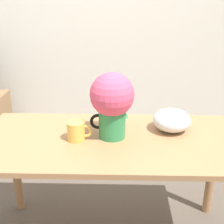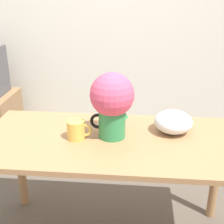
{
  "view_description": "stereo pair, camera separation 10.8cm",
  "coord_description": "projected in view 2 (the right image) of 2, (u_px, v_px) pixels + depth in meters",
  "views": [
    {
      "loc": [
        0.28,
        -1.45,
        1.56
      ],
      "look_at": [
        0.23,
        0.15,
        0.89
      ],
      "focal_mm": 50.0,
      "sensor_mm": 36.0,
      "label": 1
    },
    {
      "loc": [
        0.38,
        -1.45,
        1.56
      ],
      "look_at": [
        0.23,
        0.15,
        0.89
      ],
      "focal_mm": 50.0,
      "sensor_mm": 36.0,
      "label": 2
    }
  ],
  "objects": [
    {
      "name": "table",
      "position": [
        111.0,
        155.0,
        1.81
      ],
      "size": [
        1.5,
        0.71,
        0.74
      ],
      "color": "#A3754C",
      "rests_on": "ground_plane"
    },
    {
      "name": "flower_vase",
      "position": [
        112.0,
        101.0,
        1.71
      ],
      "size": [
        0.25,
        0.25,
        0.38
      ],
      "color": "#2D844C",
      "rests_on": "table"
    },
    {
      "name": "wall_back",
      "position": [
        104.0,
        10.0,
        3.13
      ],
      "size": [
        8.0,
        0.05,
        2.6
      ],
      "color": "silver",
      "rests_on": "ground_plane"
    },
    {
      "name": "white_bowl",
      "position": [
        173.0,
        122.0,
        1.82
      ],
      "size": [
        0.22,
        0.22,
        0.13
      ],
      "color": "silver",
      "rests_on": "table"
    },
    {
      "name": "coffee_mug",
      "position": [
        76.0,
        130.0,
        1.75
      ],
      "size": [
        0.14,
        0.1,
        0.11
      ],
      "color": "gold",
      "rests_on": "table"
    }
  ]
}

